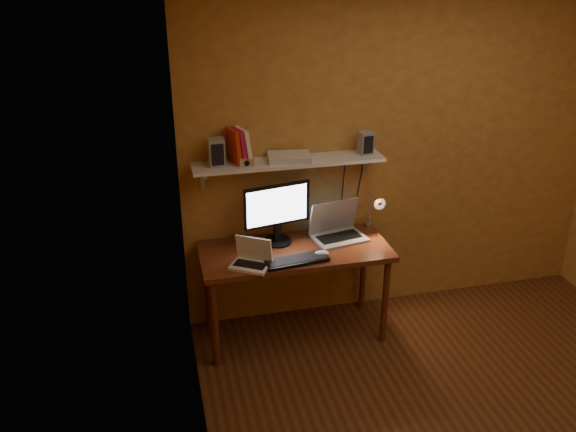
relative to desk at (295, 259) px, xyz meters
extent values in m
cube|color=#563516|center=(0.91, -1.28, -0.67)|extent=(3.40, 3.20, 0.02)
cube|color=#C18D3B|center=(0.91, 0.33, 0.64)|extent=(3.40, 0.02, 2.60)
cube|color=#C18D3B|center=(-0.80, -1.28, 0.64)|extent=(0.02, 3.20, 2.60)
cube|color=#602F16|center=(0.00, 0.00, 0.07)|extent=(1.40, 0.60, 0.04)
cylinder|color=#602F16|center=(-0.64, -0.24, -0.31)|extent=(0.05, 0.05, 0.71)
cylinder|color=#602F16|center=(0.64, -0.24, -0.31)|extent=(0.05, 0.05, 0.71)
cylinder|color=#602F16|center=(-0.64, 0.24, -0.31)|extent=(0.05, 0.05, 0.71)
cylinder|color=#602F16|center=(0.64, 0.24, -0.31)|extent=(0.05, 0.05, 0.71)
cube|color=silver|center=(0.00, 0.19, 0.70)|extent=(1.40, 0.25, 0.02)
cube|color=silver|center=(-0.62, 0.30, 0.60)|extent=(0.03, 0.03, 0.18)
cube|color=silver|center=(0.62, 0.30, 0.60)|extent=(0.03, 0.03, 0.18)
cylinder|color=black|center=(-0.10, 0.14, 0.09)|extent=(0.25, 0.25, 0.02)
cube|color=black|center=(-0.10, 0.14, 0.17)|extent=(0.06, 0.05, 0.16)
cube|color=black|center=(-0.10, 0.14, 0.39)|extent=(0.51, 0.12, 0.32)
cube|color=white|center=(-0.10, 0.12, 0.39)|extent=(0.47, 0.09, 0.28)
cube|color=gray|center=(0.37, 0.08, 0.10)|extent=(0.43, 0.34, 0.02)
cube|color=black|center=(0.37, 0.08, 0.11)|extent=(0.35, 0.21, 0.00)
cube|color=gray|center=(0.35, 0.18, 0.24)|extent=(0.40, 0.15, 0.27)
cube|color=#162845|center=(0.35, 0.18, 0.24)|extent=(0.35, 0.12, 0.23)
cube|color=silver|center=(-0.37, -0.19, 0.10)|extent=(0.32, 0.29, 0.02)
cube|color=black|center=(-0.37, -0.19, 0.11)|extent=(0.24, 0.20, 0.00)
cube|color=silver|center=(-0.33, -0.13, 0.20)|extent=(0.24, 0.17, 0.18)
cube|color=black|center=(-0.33, -0.13, 0.20)|extent=(0.21, 0.14, 0.15)
cube|color=black|center=(-0.04, -0.19, 0.10)|extent=(0.47, 0.20, 0.02)
ellipsoid|color=silver|center=(0.16, -0.14, 0.10)|extent=(0.11, 0.08, 0.04)
cube|color=silver|center=(0.66, 0.24, 0.08)|extent=(0.05, 0.06, 0.08)
cylinder|color=silver|center=(0.66, 0.24, 0.23)|extent=(0.02, 0.02, 0.28)
cylinder|color=silver|center=(0.66, 0.16, 0.37)|extent=(0.01, 0.16, 0.01)
cone|color=silver|center=(0.66, 0.08, 0.37)|extent=(0.09, 0.09, 0.09)
sphere|color=#FFE0A5|center=(0.66, 0.06, 0.37)|extent=(0.04, 0.04, 0.04)
cube|color=gray|center=(-0.52, 0.20, 0.81)|extent=(0.11, 0.11, 0.20)
cube|color=gray|center=(0.58, 0.20, 0.80)|extent=(0.10, 0.10, 0.17)
cube|color=red|center=(-0.39, 0.21, 0.84)|extent=(0.10, 0.18, 0.25)
cube|color=#A71245|center=(-0.36, 0.21, 0.84)|extent=(0.10, 0.18, 0.25)
cube|color=#F2E3BC|center=(-0.32, 0.21, 0.84)|extent=(0.11, 0.18, 0.25)
cube|color=silver|center=(-0.32, 0.13, 0.74)|extent=(0.11, 0.06, 0.06)
cylinder|color=black|center=(-0.32, 0.11, 0.74)|extent=(0.04, 0.03, 0.04)
cube|color=silver|center=(0.00, 0.18, 0.74)|extent=(0.32, 0.24, 0.05)
camera|label=1|loc=(-0.97, -3.86, 2.17)|focal=38.00mm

